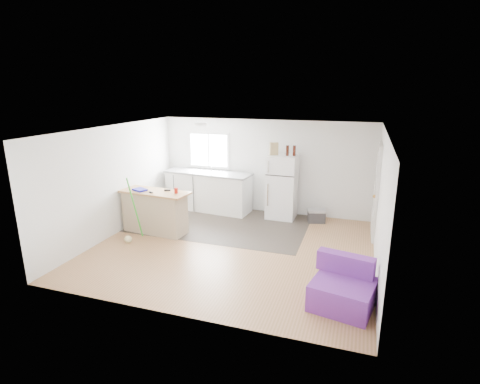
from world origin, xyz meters
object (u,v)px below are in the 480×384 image
Objects in this scene: cardboard_box at (274,149)px; purple_seat at (343,289)px; refrigerator at (282,187)px; cooler at (316,216)px; blue_tray at (140,190)px; bottle_left at (287,151)px; peninsula at (155,211)px; mop at (130,232)px; bottle_right at (294,151)px; kitchen_cabinets at (208,191)px; cleaner_jug at (165,229)px; red_cup at (176,191)px.

purple_seat is at bearing -61.35° from cardboard_box.
refrigerator reaches higher than cooler.
blue_tray is (-3.70, -1.84, 0.81)m from cooler.
purple_seat is at bearing -65.61° from bottle_left.
cooler is 1.61× the size of cardboard_box.
peninsula is 0.59m from blue_tray.
mop is at bearing -135.31° from refrigerator.
bottle_right is at bearing 158.87° from cooler.
peninsula is at bearing 169.29° from purple_seat.
kitchen_cabinets reaches higher than cooler.
refrigerator reaches higher than purple_seat.
peninsula is at bearing -141.85° from refrigerator.
cardboard_box is at bearing 21.23° from cleaner_jug.
bottle_left is (2.31, 1.94, 1.57)m from cleaner_jug.
red_cup is 0.40× the size of blue_tray.
cooler is 0.48× the size of purple_seat.
refrigerator is (1.98, 0.01, 0.27)m from kitchen_cabinets.
red_cup reaches higher than purple_seat.
bottle_left is at bearing 32.57° from blue_tray.
kitchen_cabinets is at bearing 66.81° from blue_tray.
peninsula is 3.40m from bottle_left.
purple_seat is at bearing -67.94° from bottle_right.
peninsula is 3.54m from bottle_right.
refrigerator is at bearing 5.61° from kitchen_cabinets.
refrigerator is 0.96m from bottle_right.
cardboard_box is at bearing 162.65° from cooler.
cardboard_box reaches higher than kitchen_cabinets.
blue_tray reaches higher than cooler.
cleaner_jug is 1.38× the size of bottle_right.
bottle_right reaches higher than cooler.
blue_tray is at bearing -169.46° from cooler.
purple_seat is at bearing -5.43° from mop.
peninsula is at bearing 180.00° from red_cup.
cleaner_jug is at bearing -164.06° from cooler.
cleaner_jug is at bearing -139.92° from bottle_left.
mop reaches higher than purple_seat.
bottle_right reaches higher than red_cup.
kitchen_cabinets is 1.94m from peninsula.
kitchen_cabinets is at bearing -178.67° from refrigerator.
mop is 4.05m from bottle_left.
bottle_left is (0.33, 0.00, -0.02)m from cardboard_box.
purple_seat is 4.13m from bottle_right.
bottle_left is (2.60, 1.82, 1.23)m from peninsula.
kitchen_cabinets is at bearing 178.51° from bottle_left.
kitchen_cabinets is at bearing 82.22° from mop.
cooler is 4.21m from blue_tray.
peninsula is 6.45× the size of bottle_right.
kitchen_cabinets is 1.65× the size of mop.
purple_seat is 4.55m from mop.
purple_seat reaches higher than cooler.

